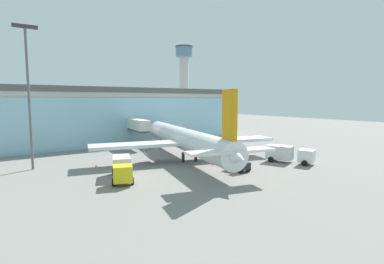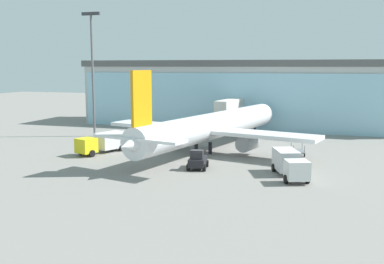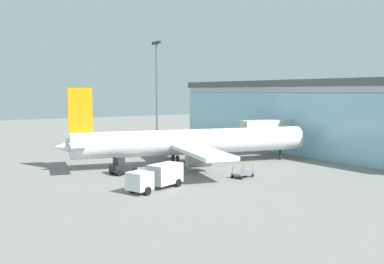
{
  "view_description": "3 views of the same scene",
  "coord_description": "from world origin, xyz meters",
  "px_view_note": "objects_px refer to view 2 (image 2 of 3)",
  "views": [
    {
      "loc": [
        -25.93,
        -33.02,
        9.99
      ],
      "look_at": [
        2.2,
        7.94,
        4.64
      ],
      "focal_mm": 28.0,
      "sensor_mm": 36.0,
      "label": 1
    },
    {
      "loc": [
        18.13,
        -50.54,
        11.73
      ],
      "look_at": [
        -1.5,
        8.46,
        2.52
      ],
      "focal_mm": 42.0,
      "sensor_mm": 36.0,
      "label": 2
    },
    {
      "loc": [
        56.61,
        -25.74,
        10.85
      ],
      "look_at": [
        3.11,
        7.91,
        5.03
      ],
      "focal_mm": 42.0,
      "sensor_mm": 36.0,
      "label": 3
    }
  ],
  "objects_px": {
    "apron_light_mast": "(92,64)",
    "safety_cone_nose": "(206,158)",
    "jet_bridge": "(235,106)",
    "safety_cone_wingtip": "(125,141)",
    "baggage_cart": "(298,151)",
    "catering_truck": "(103,142)",
    "airplane": "(211,127)",
    "fuel_truck": "(289,163)",
    "pushback_tug": "(198,161)"
  },
  "relations": [
    {
      "from": "apron_light_mast",
      "to": "safety_cone_nose",
      "type": "relative_size",
      "value": 36.9
    },
    {
      "from": "jet_bridge",
      "to": "safety_cone_wingtip",
      "type": "xyz_separation_m",
      "value": [
        -13.4,
        -16.62,
        -4.3
      ]
    },
    {
      "from": "apron_light_mast",
      "to": "baggage_cart",
      "type": "bearing_deg",
      "value": -9.6
    },
    {
      "from": "jet_bridge",
      "to": "catering_truck",
      "type": "xyz_separation_m",
      "value": [
        -12.54,
        -24.69,
        -3.1
      ]
    },
    {
      "from": "apron_light_mast",
      "to": "safety_cone_wingtip",
      "type": "relative_size",
      "value": 36.9
    },
    {
      "from": "airplane",
      "to": "fuel_truck",
      "type": "relative_size",
      "value": 5.05
    },
    {
      "from": "baggage_cart",
      "to": "safety_cone_nose",
      "type": "distance_m",
      "value": 12.63
    },
    {
      "from": "apron_light_mast",
      "to": "safety_cone_wingtip",
      "type": "height_order",
      "value": "apron_light_mast"
    },
    {
      "from": "airplane",
      "to": "apron_light_mast",
      "type": "bearing_deg",
      "value": 87.08
    },
    {
      "from": "jet_bridge",
      "to": "pushback_tug",
      "type": "bearing_deg",
      "value": -168.47
    },
    {
      "from": "safety_cone_nose",
      "to": "safety_cone_wingtip",
      "type": "relative_size",
      "value": 1.0
    },
    {
      "from": "pushback_tug",
      "to": "safety_cone_nose",
      "type": "relative_size",
      "value": 6.25
    },
    {
      "from": "jet_bridge",
      "to": "apron_light_mast",
      "type": "distance_m",
      "value": 25.56
    },
    {
      "from": "jet_bridge",
      "to": "safety_cone_wingtip",
      "type": "relative_size",
      "value": 26.03
    },
    {
      "from": "baggage_cart",
      "to": "pushback_tug",
      "type": "height_order",
      "value": "pushback_tug"
    },
    {
      "from": "catering_truck",
      "to": "safety_cone_wingtip",
      "type": "relative_size",
      "value": 13.85
    },
    {
      "from": "airplane",
      "to": "catering_truck",
      "type": "relative_size",
      "value": 5.04
    },
    {
      "from": "pushback_tug",
      "to": "safety_cone_nose",
      "type": "height_order",
      "value": "pushback_tug"
    },
    {
      "from": "apron_light_mast",
      "to": "baggage_cart",
      "type": "distance_m",
      "value": 36.22
    },
    {
      "from": "airplane",
      "to": "safety_cone_nose",
      "type": "bearing_deg",
      "value": -156.27
    },
    {
      "from": "baggage_cart",
      "to": "fuel_truck",
      "type": "bearing_deg",
      "value": 168.09
    },
    {
      "from": "jet_bridge",
      "to": "apron_light_mast",
      "type": "bearing_deg",
      "value": 126.73
    },
    {
      "from": "pushback_tug",
      "to": "airplane",
      "type": "bearing_deg",
      "value": -0.42
    },
    {
      "from": "jet_bridge",
      "to": "airplane",
      "type": "distance_m",
      "value": 18.74
    },
    {
      "from": "jet_bridge",
      "to": "airplane",
      "type": "height_order",
      "value": "airplane"
    },
    {
      "from": "safety_cone_wingtip",
      "to": "fuel_truck",
      "type": "bearing_deg",
      "value": -27.33
    },
    {
      "from": "catering_truck",
      "to": "baggage_cart",
      "type": "distance_m",
      "value": 26.14
    },
    {
      "from": "airplane",
      "to": "safety_cone_nose",
      "type": "xyz_separation_m",
      "value": [
        1.14,
        -6.14,
        -3.09
      ]
    },
    {
      "from": "airplane",
      "to": "pushback_tug",
      "type": "height_order",
      "value": "airplane"
    },
    {
      "from": "jet_bridge",
      "to": "fuel_truck",
      "type": "height_order",
      "value": "jet_bridge"
    },
    {
      "from": "baggage_cart",
      "to": "safety_cone_wingtip",
      "type": "xyz_separation_m",
      "value": [
        -26.13,
        1.42,
        -0.23
      ]
    },
    {
      "from": "airplane",
      "to": "safety_cone_wingtip",
      "type": "distance_m",
      "value": 14.81
    },
    {
      "from": "catering_truck",
      "to": "safety_cone_nose",
      "type": "height_order",
      "value": "catering_truck"
    },
    {
      "from": "safety_cone_nose",
      "to": "baggage_cart",
      "type": "bearing_deg",
      "value": 32.5
    },
    {
      "from": "safety_cone_nose",
      "to": "fuel_truck",
      "type": "bearing_deg",
      "value": -26.45
    },
    {
      "from": "apron_light_mast",
      "to": "fuel_truck",
      "type": "xyz_separation_m",
      "value": [
        34.11,
        -17.92,
        -10.46
      ]
    },
    {
      "from": "safety_cone_wingtip",
      "to": "apron_light_mast",
      "type": "bearing_deg",
      "value": 150.96
    },
    {
      "from": "catering_truck",
      "to": "safety_cone_wingtip",
      "type": "xyz_separation_m",
      "value": [
        -0.87,
        8.08,
        -1.19
      ]
    },
    {
      "from": "baggage_cart",
      "to": "safety_cone_wingtip",
      "type": "height_order",
      "value": "baggage_cart"
    },
    {
      "from": "apron_light_mast",
      "to": "airplane",
      "type": "bearing_deg",
      "value": -16.09
    },
    {
      "from": "fuel_truck",
      "to": "safety_cone_wingtip",
      "type": "height_order",
      "value": "fuel_truck"
    },
    {
      "from": "jet_bridge",
      "to": "pushback_tug",
      "type": "relative_size",
      "value": 4.16
    },
    {
      "from": "pushback_tug",
      "to": "catering_truck",
      "type": "bearing_deg",
      "value": 62.18
    },
    {
      "from": "catering_truck",
      "to": "fuel_truck",
      "type": "xyz_separation_m",
      "value": [
        25.48,
        -5.54,
        0.0
      ]
    },
    {
      "from": "pushback_tug",
      "to": "safety_cone_wingtip",
      "type": "bearing_deg",
      "value": 41.45
    },
    {
      "from": "pushback_tug",
      "to": "apron_light_mast",
      "type": "bearing_deg",
      "value": 44.62
    },
    {
      "from": "airplane",
      "to": "pushback_tug",
      "type": "xyz_separation_m",
      "value": [
        1.67,
        -11.2,
        -2.39
      ]
    },
    {
      "from": "fuel_truck",
      "to": "baggage_cart",
      "type": "height_order",
      "value": "fuel_truck"
    },
    {
      "from": "pushback_tug",
      "to": "safety_cone_wingtip",
      "type": "relative_size",
      "value": 6.25
    },
    {
      "from": "pushback_tug",
      "to": "fuel_truck",
      "type": "bearing_deg",
      "value": -100.81
    }
  ]
}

